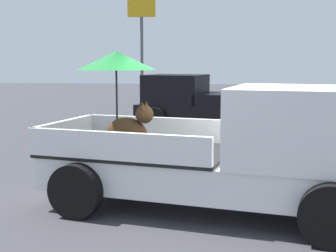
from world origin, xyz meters
The scene contains 4 objects.
ground_plane centered at (0.00, 0.00, 0.00)m, with size 80.00×80.00×0.00m, color #38383D.
pickup_truck_main centered at (0.41, -0.09, 0.97)m, with size 5.32×3.03×2.41m.
pickup_truck_red centered at (-0.62, 8.89, 0.87)m, with size 5.08×2.98×1.80m.
motel_sign centered at (-4.22, 16.80, 3.75)m, with size 1.40×0.16×5.34m.
Camera 1 is at (0.29, -7.07, 2.26)m, focal length 50.86 mm.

